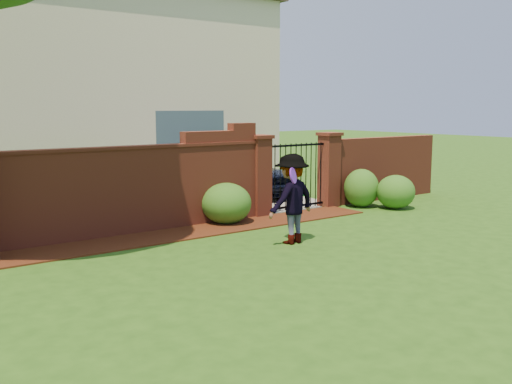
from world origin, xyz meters
TOP-DOWN VIEW (x-y plane):
  - ground at (0.00, 0.00)m, footprint 80.00×80.00m
  - mulch_bed at (-0.95, 3.34)m, footprint 11.10×1.08m
  - brick_wall at (-2.01, 4.00)m, footprint 8.70×0.31m
  - brick_wall_return at (6.60, 4.00)m, footprint 4.00×0.25m
  - pillar_left at (2.40, 4.00)m, footprint 0.50×0.50m
  - pillar_right at (4.60, 4.00)m, footprint 0.50×0.50m
  - iron_gate at (3.50, 4.00)m, footprint 1.78×0.03m
  - driveway at (3.50, 8.00)m, footprint 3.20×8.00m
  - house at (1.00, 12.00)m, footprint 12.40×6.40m
  - car at (3.88, 6.77)m, footprint 1.79×4.09m
  - shrub_left at (1.28, 3.70)m, footprint 1.09×1.09m
  - shrub_middle at (5.19, 3.44)m, footprint 0.88×0.88m
  - shrub_right at (5.70, 2.75)m, footprint 0.95×0.95m
  - man at (1.26, 1.45)m, footprint 1.15×0.76m
  - frisbee_purple at (0.99, 1.13)m, footprint 0.29×0.23m
  - frisbee_green at (1.52, 1.52)m, footprint 0.28×0.15m

SIDE VIEW (x-z plane):
  - ground at x=0.00m, z-range -0.01..0.00m
  - driveway at x=3.50m, z-range 0.00..0.01m
  - mulch_bed at x=-0.95m, z-range 0.00..0.03m
  - shrub_right at x=5.70m, z-range 0.00..0.84m
  - shrub_left at x=1.28m, z-range 0.00..0.89m
  - shrub_middle at x=5.19m, z-range 0.00..0.97m
  - car at x=3.88m, z-range 0.00..1.37m
  - man at x=1.26m, z-range 0.00..1.67m
  - brick_wall_return at x=6.60m, z-range 0.00..1.70m
  - iron_gate at x=3.50m, z-range 0.05..1.65m
  - brick_wall at x=-2.01m, z-range -0.15..2.01m
  - pillar_left at x=2.40m, z-range 0.02..1.90m
  - pillar_right at x=4.60m, z-range 0.02..1.90m
  - frisbee_green at x=1.52m, z-range 0.84..1.12m
  - frisbee_purple at x=0.99m, z-range 1.18..1.46m
  - house at x=1.00m, z-range 0.01..6.31m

